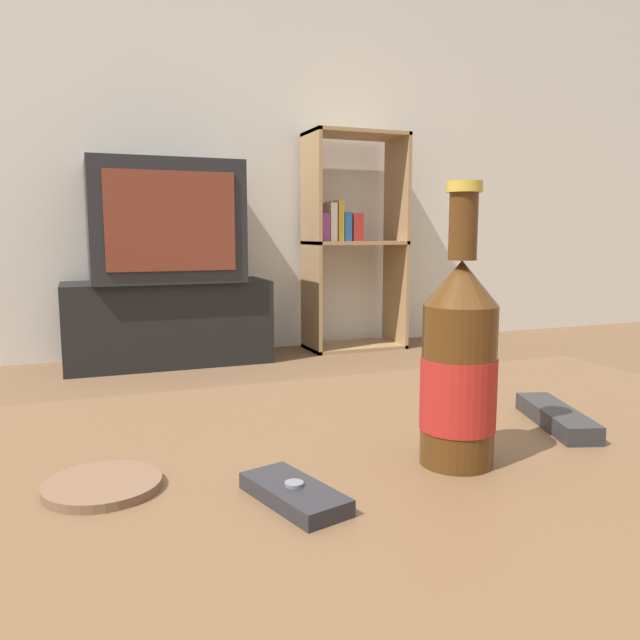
% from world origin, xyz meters
% --- Properties ---
extents(back_wall, '(8.00, 0.05, 2.60)m').
position_xyz_m(back_wall, '(0.00, 3.02, 1.30)').
color(back_wall, beige).
rests_on(back_wall, ground_plane).
extents(coffee_table, '(1.07, 0.75, 0.46)m').
position_xyz_m(coffee_table, '(0.00, 0.00, 0.39)').
color(coffee_table, brown).
rests_on(coffee_table, ground_plane).
extents(tv_stand, '(1.02, 0.39, 0.43)m').
position_xyz_m(tv_stand, '(0.15, 2.76, 0.21)').
color(tv_stand, black).
rests_on(tv_stand, ground_plane).
extents(television, '(0.73, 0.47, 0.60)m').
position_xyz_m(television, '(0.15, 2.75, 0.73)').
color(television, black).
rests_on(television, tv_stand).
extents(bookshelf, '(0.56, 0.30, 1.23)m').
position_xyz_m(bookshelf, '(1.19, 2.81, 0.64)').
color(bookshelf, '#99754C').
rests_on(bookshelf, ground_plane).
extents(beer_bottle, '(0.07, 0.07, 0.26)m').
position_xyz_m(beer_bottle, '(0.05, -0.00, 0.55)').
color(beer_bottle, '#47280F').
rests_on(beer_bottle, coffee_table).
extents(cell_phone, '(0.07, 0.11, 0.02)m').
position_xyz_m(cell_phone, '(-0.12, -0.03, 0.46)').
color(cell_phone, '#232328').
rests_on(cell_phone, coffee_table).
extents(remote_control, '(0.08, 0.15, 0.02)m').
position_xyz_m(remote_control, '(0.23, 0.06, 0.47)').
color(remote_control, '#282828').
rests_on(remote_control, coffee_table).
extents(coaster, '(0.10, 0.10, 0.01)m').
position_xyz_m(coaster, '(-0.26, 0.06, 0.46)').
color(coaster, brown).
rests_on(coaster, coffee_table).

